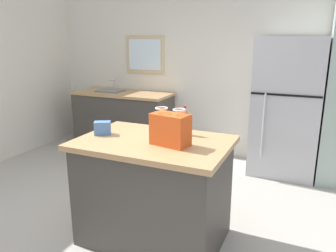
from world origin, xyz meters
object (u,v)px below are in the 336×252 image
(kitchen_island, at_px, (154,190))
(small_box, at_px, (103,128))
(refrigerator, at_px, (286,107))
(bottle, at_px, (185,122))
(ear_defenders, at_px, (169,130))
(shopping_bag, at_px, (170,129))

(kitchen_island, height_order, small_box, small_box)
(refrigerator, relative_size, bottle, 6.78)
(kitchen_island, height_order, ear_defenders, ear_defenders)
(refrigerator, distance_m, ear_defenders, 1.98)
(bottle, relative_size, ear_defenders, 1.33)
(refrigerator, distance_m, bottle, 1.94)
(shopping_bag, bearing_deg, ear_defenders, 115.31)
(shopping_bag, height_order, ear_defenders, shopping_bag)
(shopping_bag, xyz_separation_m, bottle, (0.00, 0.32, -0.01))
(kitchen_island, relative_size, small_box, 8.97)
(kitchen_island, xyz_separation_m, bottle, (0.18, 0.26, 0.58))
(kitchen_island, distance_m, bottle, 0.66)
(shopping_bag, relative_size, small_box, 2.31)
(kitchen_island, bearing_deg, small_box, -176.30)
(refrigerator, bearing_deg, bottle, -111.62)
(refrigerator, bearing_deg, shopping_bag, -108.65)
(bottle, bearing_deg, refrigerator, 68.38)
(refrigerator, height_order, shopping_bag, refrigerator)
(ear_defenders, bearing_deg, bottle, -7.80)
(shopping_bag, bearing_deg, bottle, 89.90)
(shopping_bag, height_order, bottle, shopping_bag)
(kitchen_island, bearing_deg, shopping_bag, -17.50)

